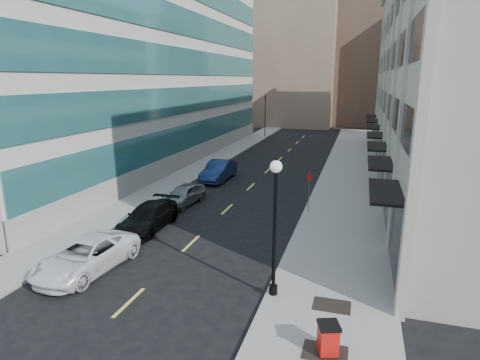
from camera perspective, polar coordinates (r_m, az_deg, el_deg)
The scene contains 21 objects.
ground at distance 15.52m, azimuth -19.64°, elevation -19.75°, with size 160.00×160.00×0.00m, color black.
sidewalk_right at distance 31.27m, azimuth 14.93°, elevation -1.83°, with size 5.00×80.00×0.15m, color gray.
sidewalk_left at distance 34.53m, azimuth -8.91°, elevation -0.01°, with size 3.00×80.00×0.15m, color gray.
building_right at distance 38.13m, azimuth 30.96°, elevation 13.07°, with size 15.30×46.50×18.25m.
building_left at distance 44.29m, azimuth -16.86°, elevation 15.62°, with size 16.14×46.00×20.00m.
skyline_tan_near at distance 79.25m, azimuth 8.33°, elevation 18.09°, with size 14.00×18.00×28.00m, color #9C8066.
skyline_brown at distance 82.55m, azimuth 17.63°, elevation 19.54°, with size 12.00×16.00×34.00m, color brown.
skyline_tan_far at distance 90.90m, azimuth 2.77°, elevation 15.81°, with size 12.00×14.00×22.00m, color #9C8066.
skyline_stone at distance 76.76m, azimuth 24.95°, elevation 14.10°, with size 10.00×14.00×20.00m, color #B5AF99.
grate_mid at distance 13.88m, azimuth 11.99°, elevation -22.87°, with size 1.40×1.00×0.01m, color black.
grate_far at distance 16.21m, azimuth 12.92°, elevation -16.99°, with size 1.40×1.00×0.01m, color black.
road_centerline at distance 29.55m, azimuth 0.01°, elevation -2.40°, with size 0.15×68.20×0.01m.
traffic_signal at distance 59.76m, azimuth 3.62°, elevation 11.57°, with size 0.66×0.66×6.98m.
car_white_van at distance 19.59m, azimuth -20.99°, elevation -10.02°, with size 2.43×5.27×1.47m, color white.
car_black_pickup at distance 23.77m, azimuth -12.92°, elevation -5.15°, with size 2.02×4.96×1.44m, color black.
car_silver_sedan at distance 27.89m, azimuth -8.01°, elevation -2.08°, with size 1.64×4.08×1.39m, color gray.
car_blue_sedan at distance 34.25m, azimuth -3.05°, elevation 1.33°, with size 1.76×5.04×1.66m, color navy.
trash_bin at distance 13.56m, azimuth 12.44°, elevation -21.01°, with size 0.81×0.81×1.04m.
lamppost at distance 15.26m, azimuth 4.99°, elevation -5.18°, with size 0.46×0.46×5.54m.
sign_post at distance 25.80m, azimuth 9.82°, elevation -0.89°, with size 0.31×0.07×2.64m.
urn_planter at distance 30.16m, azimuth 18.91°, elevation -1.57°, with size 0.60×0.60×0.83m.
Camera 1 is at (8.18, -10.11, 8.46)m, focal length 30.00 mm.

